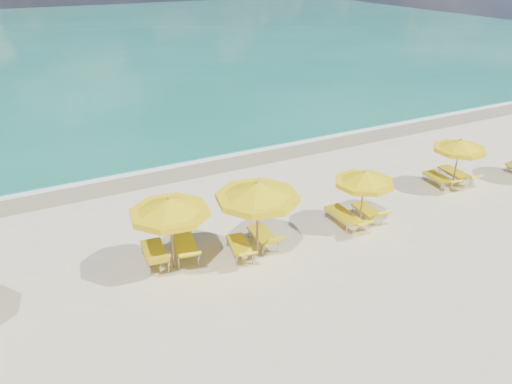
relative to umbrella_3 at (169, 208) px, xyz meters
name	(u,v)px	position (x,y,z in m)	size (l,w,h in m)	color
ground_plane	(277,241)	(3.55, -0.14, -2.06)	(120.00, 120.00, 0.00)	beige
ocean	(60,41)	(3.55, 47.86, -2.06)	(120.00, 80.00, 0.30)	#136B58
wet_sand_band	(195,166)	(3.55, 7.26, -2.06)	(120.00, 2.60, 0.01)	tan
foam_line	(189,160)	(3.55, 8.06, -2.06)	(120.00, 1.20, 0.03)	white
whitecap_near	(31,127)	(-2.45, 16.86, -2.06)	(14.00, 0.36, 0.05)	white
whitecap_far	(213,76)	(11.55, 23.86, -2.06)	(18.00, 0.30, 0.05)	white
umbrella_3	(169,208)	(0.00, 0.00, 0.00)	(2.91, 2.91, 2.42)	tan
umbrella_4	(257,192)	(2.57, -0.59, 0.17)	(3.03, 3.03, 2.62)	tan
umbrella_5	(364,179)	(6.72, -0.51, -0.28)	(2.49, 2.49, 2.09)	tan
umbrella_6	(460,146)	(12.11, 0.25, -0.27)	(2.71, 2.71, 2.10)	tan
lounger_3_left	(155,257)	(-0.44, 0.46, -1.82)	(0.88, 1.96, 0.95)	#A5A8AD
lounger_3_right	(185,250)	(0.52, 0.38, -1.81)	(1.05, 2.10, 0.89)	#A5A8AD
lounger_4_left	(240,250)	(2.07, -0.36, -1.84)	(0.92, 1.87, 0.77)	#A5A8AD
lounger_4_right	(263,239)	(3.04, -0.14, -1.84)	(0.73, 1.81, 0.86)	#A5A8AD
lounger_5_left	(343,219)	(6.17, -0.28, -1.82)	(0.71, 2.06, 0.74)	#A5A8AD
lounger_5_right	(368,214)	(7.20, -0.35, -1.85)	(0.70, 1.71, 0.81)	#A5A8AD
lounger_6_left	(438,181)	(11.66, 0.62, -1.85)	(0.77, 1.84, 0.70)	#A5A8AD
lounger_6_right	(455,176)	(12.62, 0.60, -1.83)	(0.81, 2.01, 0.76)	#A5A8AD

